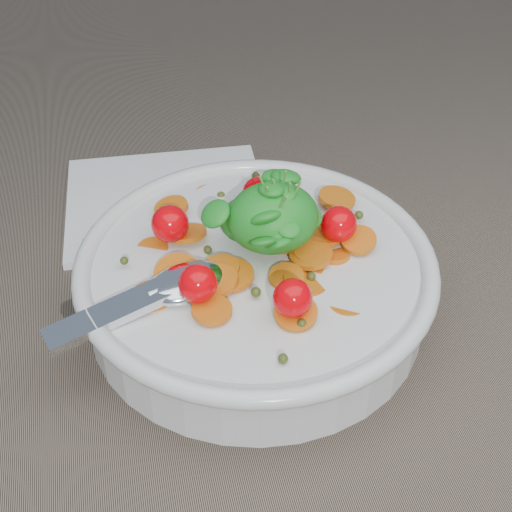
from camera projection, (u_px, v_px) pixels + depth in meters
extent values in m
plane|color=#746352|center=(239.00, 338.00, 0.50)|extent=(6.00, 6.00, 0.00)
cylinder|color=silver|center=(256.00, 287.00, 0.51)|extent=(0.24, 0.24, 0.05)
torus|color=silver|center=(256.00, 262.00, 0.49)|extent=(0.25, 0.25, 0.01)
cylinder|color=silver|center=(256.00, 307.00, 0.52)|extent=(0.12, 0.12, 0.01)
cylinder|color=brown|center=(256.00, 287.00, 0.51)|extent=(0.22, 0.22, 0.03)
cylinder|color=orange|center=(334.00, 255.00, 0.50)|extent=(0.03, 0.03, 0.01)
cylinder|color=orange|center=(306.00, 282.00, 0.48)|extent=(0.04, 0.04, 0.01)
cylinder|color=orange|center=(261.00, 232.00, 0.52)|extent=(0.04, 0.04, 0.00)
cylinder|color=orange|center=(286.00, 277.00, 0.48)|extent=(0.03, 0.03, 0.01)
cylinder|color=orange|center=(171.00, 208.00, 0.53)|extent=(0.03, 0.03, 0.01)
cylinder|color=orange|center=(220.00, 269.00, 0.48)|extent=(0.04, 0.04, 0.01)
cylinder|color=orange|center=(177.00, 272.00, 0.48)|extent=(0.04, 0.04, 0.01)
cylinder|color=orange|center=(269.00, 237.00, 0.50)|extent=(0.03, 0.03, 0.01)
cylinder|color=orange|center=(287.00, 241.00, 0.50)|extent=(0.03, 0.03, 0.01)
cylinder|color=orange|center=(212.00, 310.00, 0.45)|extent=(0.04, 0.04, 0.01)
cylinder|color=orange|center=(347.00, 307.00, 0.46)|extent=(0.04, 0.03, 0.01)
cylinder|color=orange|center=(231.00, 275.00, 0.47)|extent=(0.04, 0.04, 0.01)
cylinder|color=orange|center=(323.00, 264.00, 0.49)|extent=(0.03, 0.03, 0.01)
cylinder|color=orange|center=(324.00, 235.00, 0.51)|extent=(0.04, 0.04, 0.01)
cylinder|color=orange|center=(337.00, 198.00, 0.54)|extent=(0.03, 0.03, 0.01)
cylinder|color=orange|center=(153.00, 249.00, 0.50)|extent=(0.02, 0.02, 0.01)
cylinder|color=orange|center=(187.00, 234.00, 0.51)|extent=(0.04, 0.04, 0.01)
cylinder|color=orange|center=(311.00, 254.00, 0.49)|extent=(0.04, 0.04, 0.01)
cylinder|color=orange|center=(312.00, 251.00, 0.49)|extent=(0.04, 0.04, 0.01)
cylinder|color=orange|center=(296.00, 312.00, 0.45)|extent=(0.03, 0.03, 0.01)
cylinder|color=orange|center=(210.00, 195.00, 0.56)|extent=(0.03, 0.03, 0.01)
cylinder|color=orange|center=(217.00, 281.00, 0.47)|extent=(0.04, 0.04, 0.01)
cylinder|color=orange|center=(153.00, 296.00, 0.46)|extent=(0.03, 0.03, 0.00)
cylinder|color=orange|center=(359.00, 240.00, 0.50)|extent=(0.03, 0.03, 0.01)
sphere|color=#3C4517|center=(256.00, 176.00, 0.56)|extent=(0.01, 0.01, 0.01)
sphere|color=#3C4517|center=(268.00, 209.00, 0.53)|extent=(0.01, 0.01, 0.01)
sphere|color=#3C4517|center=(256.00, 292.00, 0.46)|extent=(0.01, 0.01, 0.01)
sphere|color=#3C4517|center=(274.00, 209.00, 0.53)|extent=(0.01, 0.01, 0.01)
sphere|color=#3C4517|center=(302.00, 323.00, 0.44)|extent=(0.01, 0.01, 0.01)
sphere|color=#3C4517|center=(306.00, 236.00, 0.51)|extent=(0.01, 0.01, 0.01)
sphere|color=#3C4517|center=(182.00, 232.00, 0.51)|extent=(0.01, 0.01, 0.01)
sphere|color=#3C4517|center=(283.00, 359.00, 0.42)|extent=(0.01, 0.01, 0.01)
sphere|color=#3C4517|center=(208.00, 250.00, 0.50)|extent=(0.01, 0.01, 0.01)
sphere|color=#3C4517|center=(124.00, 261.00, 0.48)|extent=(0.01, 0.01, 0.01)
sphere|color=#3C4517|center=(359.00, 215.00, 0.52)|extent=(0.01, 0.01, 0.01)
sphere|color=#3C4517|center=(221.00, 196.00, 0.55)|extent=(0.01, 0.01, 0.01)
sphere|color=#3C4517|center=(311.00, 276.00, 0.48)|extent=(0.01, 0.01, 0.01)
sphere|color=#E90008|center=(339.00, 224.00, 0.50)|extent=(0.03, 0.03, 0.03)
sphere|color=#E90008|center=(259.00, 194.00, 0.52)|extent=(0.03, 0.03, 0.03)
sphere|color=#E90008|center=(170.00, 224.00, 0.50)|extent=(0.03, 0.03, 0.03)
sphere|color=#E90008|center=(198.00, 284.00, 0.45)|extent=(0.03, 0.03, 0.03)
sphere|color=#E90008|center=(293.00, 298.00, 0.44)|extent=(0.03, 0.03, 0.03)
ellipsoid|color=green|center=(273.00, 218.00, 0.48)|extent=(0.06, 0.05, 0.05)
ellipsoid|color=green|center=(246.00, 220.00, 0.49)|extent=(0.04, 0.04, 0.03)
ellipsoid|color=green|center=(286.00, 177.00, 0.50)|extent=(0.03, 0.03, 0.02)
ellipsoid|color=green|center=(279.00, 242.00, 0.46)|extent=(0.02, 0.02, 0.02)
ellipsoid|color=green|center=(266.00, 218.00, 0.46)|extent=(0.03, 0.03, 0.03)
ellipsoid|color=green|center=(296.00, 205.00, 0.47)|extent=(0.02, 0.02, 0.01)
ellipsoid|color=green|center=(272.00, 183.00, 0.49)|extent=(0.02, 0.02, 0.01)
ellipsoid|color=green|center=(289.00, 199.00, 0.50)|extent=(0.03, 0.03, 0.02)
ellipsoid|color=green|center=(311.00, 219.00, 0.49)|extent=(0.02, 0.02, 0.02)
ellipsoid|color=green|center=(271.00, 198.00, 0.50)|extent=(0.02, 0.02, 0.02)
ellipsoid|color=green|center=(289.00, 228.00, 0.46)|extent=(0.02, 0.02, 0.01)
ellipsoid|color=green|center=(278.00, 228.00, 0.46)|extent=(0.03, 0.03, 0.02)
ellipsoid|color=green|center=(272.00, 209.00, 0.48)|extent=(0.02, 0.02, 0.01)
ellipsoid|color=green|center=(268.00, 210.00, 0.47)|extent=(0.03, 0.03, 0.01)
ellipsoid|color=green|center=(277.00, 232.00, 0.47)|extent=(0.02, 0.02, 0.01)
ellipsoid|color=green|center=(275.00, 177.00, 0.50)|extent=(0.03, 0.03, 0.01)
ellipsoid|color=green|center=(215.00, 214.00, 0.47)|extent=(0.02, 0.03, 0.02)
ellipsoid|color=green|center=(289.00, 211.00, 0.49)|extent=(0.02, 0.02, 0.01)
ellipsoid|color=green|center=(282.00, 216.00, 0.48)|extent=(0.02, 0.02, 0.02)
ellipsoid|color=green|center=(271.00, 189.00, 0.47)|extent=(0.02, 0.02, 0.01)
ellipsoid|color=green|center=(273.00, 211.00, 0.48)|extent=(0.03, 0.03, 0.01)
ellipsoid|color=green|center=(270.00, 220.00, 0.47)|extent=(0.02, 0.02, 0.01)
ellipsoid|color=green|center=(285.00, 195.00, 0.47)|extent=(0.02, 0.02, 0.01)
ellipsoid|color=green|center=(276.00, 210.00, 0.47)|extent=(0.02, 0.02, 0.02)
ellipsoid|color=green|center=(263.00, 242.00, 0.45)|extent=(0.02, 0.02, 0.02)
cylinder|color=#4C8C33|center=(261.00, 206.00, 0.47)|extent=(0.01, 0.01, 0.04)
cylinder|color=#4C8C33|center=(282.00, 204.00, 0.47)|extent=(0.01, 0.01, 0.04)
cylinder|color=#4C8C33|center=(270.00, 202.00, 0.48)|extent=(0.01, 0.01, 0.04)
cylinder|color=#4C8C33|center=(280.00, 194.00, 0.48)|extent=(0.01, 0.01, 0.04)
cylinder|color=#4C8C33|center=(290.00, 206.00, 0.47)|extent=(0.01, 0.01, 0.04)
cylinder|color=#4C8C33|center=(288.00, 206.00, 0.47)|extent=(0.00, 0.01, 0.04)
cylinder|color=#4C8C33|center=(274.00, 215.00, 0.46)|extent=(0.01, 0.01, 0.04)
ellipsoid|color=silver|center=(187.00, 283.00, 0.47)|extent=(0.06, 0.05, 0.02)
cube|color=silver|center=(125.00, 307.00, 0.45)|extent=(0.11, 0.05, 0.02)
cylinder|color=silver|center=(162.00, 291.00, 0.46)|extent=(0.02, 0.01, 0.01)
cube|color=white|center=(167.00, 201.00, 0.62)|extent=(0.18, 0.16, 0.01)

